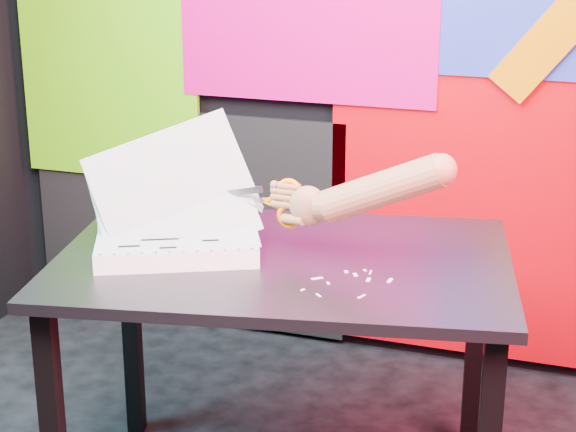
% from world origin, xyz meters
% --- Properties ---
extents(room, '(3.01, 3.01, 2.71)m').
position_xyz_m(room, '(0.00, 0.00, 1.35)').
color(room, black).
rests_on(room, ground).
extents(backdrop, '(2.88, 0.05, 2.08)m').
position_xyz_m(backdrop, '(0.06, 1.46, 0.96)').
color(backdrop, '#BE000A').
rests_on(backdrop, ground).
extents(work_table, '(1.31, 1.00, 0.75)m').
position_xyz_m(work_table, '(0.02, 0.43, 0.66)').
color(work_table, black).
rests_on(work_table, ground).
extents(printout_stack, '(0.52, 0.45, 0.38)m').
position_xyz_m(printout_stack, '(-0.26, 0.37, 0.78)').
color(printout_stack, white).
rests_on(printout_stack, work_table).
extents(scissors, '(0.24, 0.02, 0.14)m').
position_xyz_m(scissors, '(0.01, 0.46, 0.89)').
color(scissors, '#B6B6B7').
rests_on(scissors, printout_stack).
extents(hand_forearm, '(0.47, 0.11, 0.23)m').
position_xyz_m(hand_forearm, '(0.25, 0.44, 0.95)').
color(hand_forearm, olive).
rests_on(hand_forearm, work_table).
extents(paper_clippings, '(0.19, 0.21, 0.00)m').
position_xyz_m(paper_clippings, '(0.24, 0.32, 0.75)').
color(paper_clippings, beige).
rests_on(paper_clippings, work_table).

